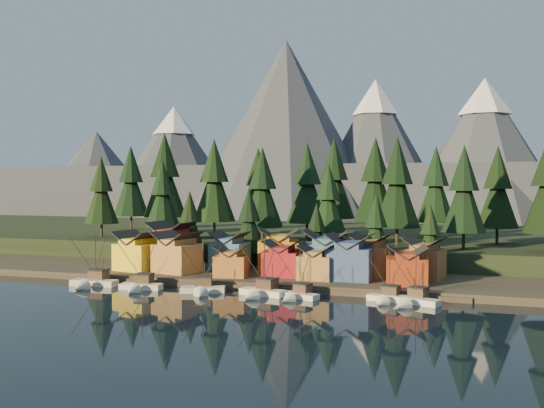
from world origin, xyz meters
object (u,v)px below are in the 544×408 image
(boat_1, at_px, (139,279))
(boat_2, at_px, (202,282))
(boat_6, at_px, (412,294))
(house_back_1, at_px, (230,250))
(boat_5, at_px, (387,291))
(house_back_0, at_px, (171,243))
(house_front_0, at_px, (138,250))
(boat_3, at_px, (260,284))
(boat_0, at_px, (91,275))
(house_front_1, at_px, (177,251))
(boat_4, at_px, (296,289))

(boat_1, bearing_deg, boat_2, -4.01)
(boat_6, height_order, house_back_1, house_back_1)
(boat_5, bearing_deg, house_back_0, 169.49)
(boat_2, bearing_deg, house_front_0, 128.46)
(boat_2, relative_size, boat_3, 0.97)
(boat_0, distance_m, boat_1, 11.76)
(boat_0, xyz_separation_m, house_front_1, (12.47, 14.61, 3.98))
(boat_2, bearing_deg, house_back_0, 109.85)
(boat_4, height_order, house_front_1, house_front_1)
(house_front_0, bearing_deg, boat_3, -11.54)
(boat_1, distance_m, house_front_0, 18.82)
(boat_6, relative_size, house_front_0, 1.03)
(boat_3, distance_m, house_back_1, 26.96)
(boat_2, relative_size, boat_4, 1.16)
(house_back_0, relative_size, house_back_1, 1.22)
(boat_4, relative_size, boat_5, 0.96)
(boat_1, relative_size, house_back_1, 1.31)
(boat_4, height_order, house_back_0, house_back_0)
(boat_1, xyz_separation_m, boat_6, (53.52, 2.34, -0.31))
(boat_0, height_order, boat_1, boat_0)
(boat_3, relative_size, house_back_0, 1.11)
(boat_6, distance_m, house_front_0, 64.61)
(house_front_1, height_order, house_back_1, house_front_1)
(boat_6, bearing_deg, boat_4, -155.39)
(boat_1, bearing_deg, boat_5, -3.13)
(boat_2, xyz_separation_m, house_front_1, (-12.86, 14.56, 4.02))
(boat_1, height_order, boat_6, boat_1)
(boat_0, distance_m, boat_4, 44.38)
(boat_3, xyz_separation_m, house_front_1, (-24.60, 13.83, 3.97))
(boat_6, distance_m, house_back_0, 64.06)
(house_front_0, bearing_deg, house_back_0, 80.77)
(boat_3, relative_size, house_front_1, 1.12)
(boat_4, height_order, house_back_1, house_back_1)
(boat_1, bearing_deg, house_back_0, 96.17)
(boat_0, xyz_separation_m, boat_2, (25.33, 0.05, -0.04))
(boat_1, distance_m, house_front_1, 15.83)
(boat_0, relative_size, boat_6, 1.14)
(boat_0, distance_m, house_front_0, 15.70)
(boat_0, height_order, house_front_0, boat_0)
(house_front_1, bearing_deg, house_back_1, 53.34)
(boat_4, bearing_deg, house_front_0, 177.51)
(house_front_1, relative_size, house_back_0, 0.99)
(boat_2, height_order, boat_5, boat_2)
(boat_1, relative_size, house_back_0, 1.07)
(house_back_0, height_order, house_back_1, house_back_0)
(boat_3, relative_size, house_front_0, 1.14)
(house_front_1, bearing_deg, boat_4, -11.71)
(boat_2, distance_m, house_back_0, 31.90)
(house_front_0, bearing_deg, boat_0, -87.59)
(house_front_0, xyz_separation_m, house_back_0, (3.53, 9.71, 0.86))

